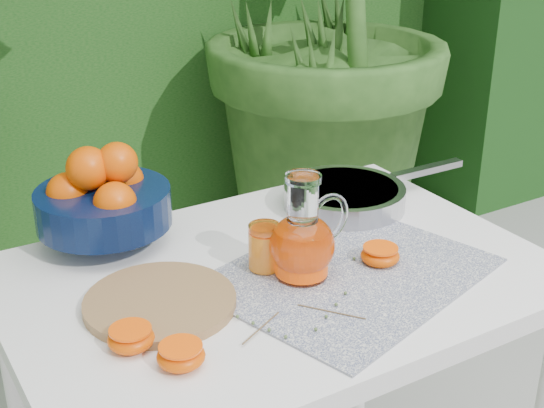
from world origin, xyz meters
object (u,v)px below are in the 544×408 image
white_table (277,308)px  cutting_board (160,302)px  saute_pan (346,195)px  juice_pitcher (303,242)px  fruit_bowl (102,199)px

white_table → cutting_board: bearing=-179.2°
saute_pan → white_table: bearing=-148.6°
juice_pitcher → saute_pan: size_ratio=0.42×
cutting_board → fruit_bowl: 0.30m
white_table → cutting_board: size_ratio=3.80×
fruit_bowl → saute_pan: bearing=-11.6°
fruit_bowl → white_table: bearing=-49.9°
fruit_bowl → juice_pitcher: size_ratio=1.39×
juice_pitcher → fruit_bowl: bearing=129.3°
white_table → cutting_board: cutting_board is taller
saute_pan → juice_pitcher: bearing=-139.8°
white_table → saute_pan: (0.28, 0.17, 0.11)m
juice_pitcher → saute_pan: (0.25, 0.22, -0.05)m
juice_pitcher → saute_pan: juice_pitcher is taller
white_table → saute_pan: 0.35m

